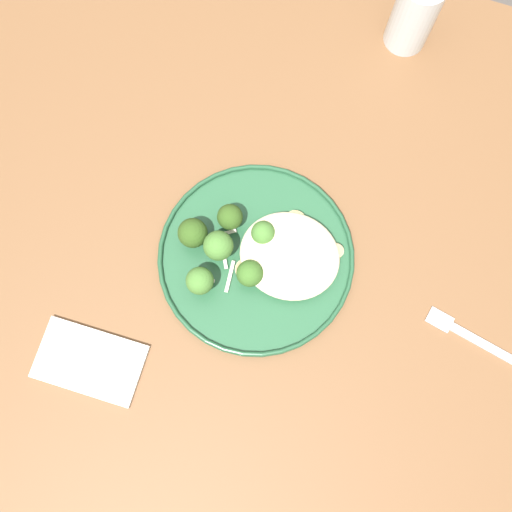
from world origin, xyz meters
name	(u,v)px	position (x,y,z in m)	size (l,w,h in m)	color
ground	(243,298)	(0.00, 0.00, 0.00)	(6.00, 6.00, 0.00)	#47423D
wooden_dining_table	(235,235)	(0.00, 0.00, 0.66)	(1.40, 1.00, 0.74)	brown
dinner_plate	(256,258)	(0.05, -0.04, 0.75)	(0.29, 0.29, 0.02)	#235133
noodle_bed	(290,256)	(0.10, -0.03, 0.77)	(0.15, 0.13, 0.03)	beige
seared_scallop_right_edge	(315,246)	(0.13, 0.00, 0.76)	(0.03, 0.03, 0.01)	#E5C689
seared_scallop_front_small	(336,252)	(0.16, 0.00, 0.76)	(0.02, 0.02, 0.01)	#E5C689
seared_scallop_tilted_round	(246,270)	(0.05, -0.07, 0.76)	(0.03, 0.03, 0.02)	#DBB77A
seared_scallop_rear_pale	(295,222)	(0.09, 0.02, 0.76)	(0.03, 0.03, 0.01)	#DBB77A
seared_scallop_tiny_bay	(284,256)	(0.09, -0.03, 0.76)	(0.03, 0.03, 0.01)	beige
seared_scallop_on_noodles	(308,262)	(0.13, -0.03, 0.76)	(0.03, 0.03, 0.02)	#DBB77A
broccoli_floret_tall_stalk	(218,246)	(0.00, -0.05, 0.79)	(0.04, 0.04, 0.06)	#7A994C
broccoli_floret_front_edge	(250,274)	(0.05, -0.08, 0.78)	(0.04, 0.04, 0.05)	#7A994C
broccoli_floret_right_tilted	(263,233)	(0.05, -0.01, 0.78)	(0.03, 0.03, 0.05)	#89A356
broccoli_floret_near_rim	(200,281)	(-0.01, -0.11, 0.79)	(0.04, 0.04, 0.06)	#89A356
broccoli_floret_center_pile	(193,233)	(-0.04, -0.05, 0.78)	(0.04, 0.04, 0.06)	#7A994C
broccoli_floret_rear_charred	(233,218)	(0.00, -0.01, 0.78)	(0.04, 0.04, 0.05)	#89A356
onion_sliver_long_sliver	(217,235)	(-0.01, -0.03, 0.75)	(0.06, 0.01, 0.00)	silver
onion_sliver_pale_crescent	(202,280)	(-0.01, -0.10, 0.75)	(0.04, 0.01, 0.00)	silver
onion_sliver_curled_piece	(224,256)	(0.01, -0.06, 0.75)	(0.04, 0.01, 0.00)	silver
onion_sliver_short_strip	(230,276)	(0.03, -0.08, 0.75)	(0.05, 0.01, 0.00)	silver
water_glass	(413,17)	(0.16, 0.38, 0.80)	(0.07, 0.07, 0.13)	silver
dinner_fork	(482,343)	(0.40, -0.06, 0.74)	(0.19, 0.05, 0.00)	silver
folded_napkin	(90,361)	(-0.12, -0.26, 0.74)	(0.15, 0.09, 0.01)	silver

